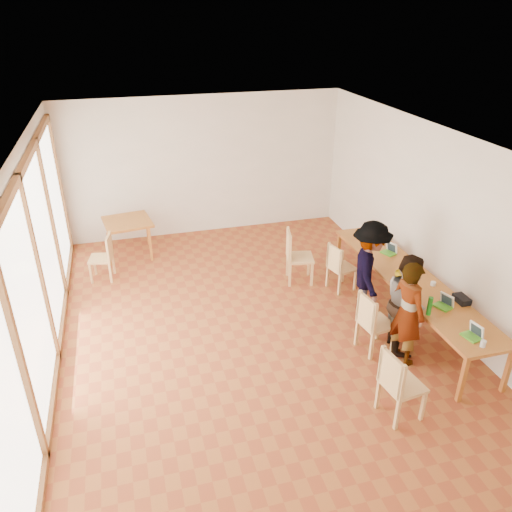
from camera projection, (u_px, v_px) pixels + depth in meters
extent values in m
plane|color=#9E5326|center=(253.00, 328.00, 7.98)|extent=(8.00, 8.00, 0.00)
cube|color=beige|center=(204.00, 166.00, 10.74)|extent=(6.00, 0.10, 3.00)
cube|color=beige|center=(386.00, 457.00, 3.86)|extent=(6.00, 0.10, 3.00)
cube|color=beige|center=(432.00, 222.00, 8.01)|extent=(0.10, 8.00, 3.00)
cube|color=white|center=(36.00, 269.00, 6.60)|extent=(0.10, 8.00, 3.00)
cube|color=white|center=(252.00, 140.00, 6.61)|extent=(6.00, 8.00, 0.04)
cube|color=#A65725|center=(410.00, 279.00, 7.93)|extent=(0.80, 4.00, 0.05)
cube|color=#A65725|center=(462.00, 380.00, 6.36)|extent=(0.06, 0.06, 0.70)
cube|color=#A65725|center=(338.00, 250.00, 9.69)|extent=(0.06, 0.06, 0.70)
cube|color=#A65725|center=(507.00, 371.00, 6.52)|extent=(0.06, 0.06, 0.70)
cube|color=#A65725|center=(370.00, 246.00, 9.85)|extent=(0.06, 0.06, 0.70)
cube|color=#A65725|center=(127.00, 222.00, 9.99)|extent=(0.90, 0.90, 0.05)
cube|color=#A65725|center=(110.00, 249.00, 9.73)|extent=(0.05, 0.05, 0.70)
cube|color=#A65725|center=(109.00, 233.00, 10.40)|extent=(0.05, 0.05, 0.70)
cube|color=#A65725|center=(150.00, 245.00, 9.92)|extent=(0.05, 0.05, 0.70)
cube|color=#A65725|center=(147.00, 229.00, 10.59)|extent=(0.05, 0.05, 0.70)
cube|color=#DCB46E|center=(403.00, 385.00, 6.10)|extent=(0.51, 0.51, 0.04)
cube|color=#DCB46E|center=(392.00, 373.00, 5.92)|extent=(0.10, 0.45, 0.47)
cube|color=#DCB46E|center=(376.00, 324.00, 7.29)|extent=(0.50, 0.50, 0.04)
cube|color=#DCB46E|center=(367.00, 312.00, 7.11)|extent=(0.10, 0.44, 0.46)
cube|color=#DCB46E|center=(300.00, 258.00, 9.12)|extent=(0.56, 0.56, 0.04)
cube|color=#DCB46E|center=(289.00, 245.00, 8.99)|extent=(0.14, 0.47, 0.49)
cube|color=#DCB46E|center=(342.00, 268.00, 8.90)|extent=(0.50, 0.50, 0.04)
cube|color=#DCB46E|center=(335.00, 258.00, 8.71)|extent=(0.14, 0.41, 0.43)
cube|color=#DCB46E|center=(101.00, 259.00, 9.22)|extent=(0.48, 0.48, 0.04)
cube|color=#DCB46E|center=(109.00, 247.00, 9.13)|extent=(0.11, 0.41, 0.43)
imported|color=gray|center=(407.00, 313.00, 6.94)|extent=(0.50, 0.65, 1.58)
imported|color=gray|center=(406.00, 302.00, 7.23)|extent=(0.76, 0.87, 1.52)
imported|color=gray|center=(369.00, 270.00, 7.96)|extent=(0.94, 1.22, 1.66)
cube|color=#4BA623|center=(471.00, 337.00, 6.49)|extent=(0.21, 0.26, 0.02)
cube|color=white|center=(477.00, 330.00, 6.48)|extent=(0.11, 0.22, 0.19)
cube|color=#4BA623|center=(442.00, 307.00, 7.13)|extent=(0.24, 0.28, 0.02)
cube|color=white|center=(447.00, 300.00, 7.13)|extent=(0.14, 0.23, 0.20)
cube|color=#4BA623|center=(388.00, 253.00, 8.66)|extent=(0.24, 0.28, 0.02)
cube|color=white|center=(392.00, 247.00, 8.67)|extent=(0.14, 0.23, 0.20)
imported|color=yellow|center=(399.00, 274.00, 7.91)|extent=(0.16, 0.16, 0.10)
cylinder|color=#1D801E|center=(430.00, 306.00, 6.91)|extent=(0.07, 0.07, 0.28)
cylinder|color=silver|center=(483.00, 344.00, 6.30)|extent=(0.07, 0.07, 0.09)
cylinder|color=white|center=(433.00, 284.00, 7.68)|extent=(0.08, 0.08, 0.06)
cube|color=#DD478A|center=(394.00, 250.00, 8.79)|extent=(0.05, 0.10, 0.01)
cube|color=black|center=(462.00, 299.00, 7.25)|extent=(0.16, 0.26, 0.09)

